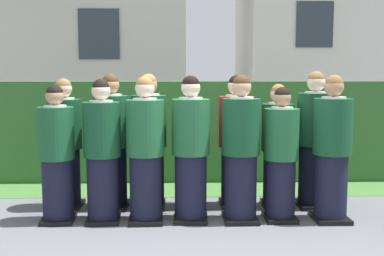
{
  "coord_description": "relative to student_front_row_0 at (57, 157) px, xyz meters",
  "views": [
    {
      "loc": [
        -0.15,
        -5.5,
        1.71
      ],
      "look_at": [
        0.0,
        0.3,
        1.05
      ],
      "focal_mm": 45.45,
      "sensor_mm": 36.0,
      "label": 1
    }
  ],
  "objects": [
    {
      "name": "ground_plane",
      "position": [
        1.56,
        -0.02,
        -0.75
      ],
      "size": [
        60.0,
        60.0,
        0.0
      ],
      "primitive_type": "plane",
      "color": "slate"
    },
    {
      "name": "student_front_row_6",
      "position": [
        3.16,
        -0.04,
        0.05
      ],
      "size": [
        0.44,
        0.49,
        1.69
      ],
      "color": "black",
      "rests_on": "ground"
    },
    {
      "name": "student_in_red_blazer",
      "position": [
        2.13,
        0.59,
        0.05
      ],
      "size": [
        0.44,
        0.49,
        1.68
      ],
      "color": "black",
      "rests_on": "ground"
    },
    {
      "name": "student_rear_row_1",
      "position": [
        0.55,
        0.56,
        0.06
      ],
      "size": [
        0.44,
        0.54,
        1.7
      ],
      "color": "black",
      "rests_on": "ground"
    },
    {
      "name": "student_rear_row_3",
      "position": [
        1.56,
        0.58,
        0.03
      ],
      "size": [
        0.43,
        0.52,
        1.64
      ],
      "color": "black",
      "rests_on": "ground"
    },
    {
      "name": "lawn_strip",
      "position": [
        1.56,
        1.48,
        -0.75
      ],
      "size": [
        9.18,
        0.9,
        0.01
      ],
      "primitive_type": "cube",
      "color": "#477A38",
      "rests_on": "ground"
    },
    {
      "name": "student_front_row_1",
      "position": [
        0.52,
        -0.01,
        0.03
      ],
      "size": [
        0.43,
        0.5,
        1.64
      ],
      "color": "black",
      "rests_on": "ground"
    },
    {
      "name": "student_front_row_0",
      "position": [
        0.0,
        0.0,
        0.0
      ],
      "size": [
        0.41,
        0.51,
        1.58
      ],
      "color": "black",
      "rests_on": "ground"
    },
    {
      "name": "student_rear_row_2",
      "position": [
        1.02,
        0.57,
        0.06
      ],
      "size": [
        0.44,
        0.53,
        1.7
      ],
      "color": "black",
      "rests_on": "ground"
    },
    {
      "name": "hedge",
      "position": [
        1.56,
        2.28,
        0.04
      ],
      "size": [
        9.18,
        0.7,
        1.58
      ],
      "color": "#33662D",
      "rests_on": "ground"
    },
    {
      "name": "student_front_row_3",
      "position": [
        1.54,
        0.0,
        0.05
      ],
      "size": [
        0.44,
        0.53,
        1.68
      ],
      "color": "black",
      "rests_on": "ground"
    },
    {
      "name": "student_front_row_4",
      "position": [
        2.11,
        -0.03,
        0.05
      ],
      "size": [
        0.44,
        0.49,
        1.69
      ],
      "color": "black",
      "rests_on": "ground"
    },
    {
      "name": "student_front_row_5",
      "position": [
        2.58,
        -0.01,
        -0.01
      ],
      "size": [
        0.4,
        0.45,
        1.55
      ],
      "color": "black",
      "rests_on": "ground"
    },
    {
      "name": "student_front_row_2",
      "position": [
        1.02,
        -0.03,
        0.05
      ],
      "size": [
        0.44,
        0.53,
        1.67
      ],
      "color": "black",
      "rests_on": "ground"
    },
    {
      "name": "student_rear_row_5",
      "position": [
        2.65,
        0.56,
        -0.0
      ],
      "size": [
        0.41,
        0.5,
        1.57
      ],
      "color": "black",
      "rests_on": "ground"
    },
    {
      "name": "student_rear_row_6",
      "position": [
        3.12,
        0.54,
        0.08
      ],
      "size": [
        0.45,
        0.54,
        1.73
      ],
      "color": "black",
      "rests_on": "ground"
    },
    {
      "name": "school_building_main",
      "position": [
        5.9,
        8.33,
        2.45
      ],
      "size": [
        5.71,
        4.17,
        6.25
      ],
      "color": "silver",
      "rests_on": "ground"
    },
    {
      "name": "student_rear_row_0",
      "position": [
        -0.04,
        0.58,
        0.03
      ],
      "size": [
        0.43,
        0.52,
        1.64
      ],
      "color": "black",
      "rests_on": "ground"
    },
    {
      "name": "school_building_annex",
      "position": [
        -1.92,
        7.23,
        2.45
      ],
      "size": [
        7.38,
        3.89,
        6.22
      ],
      "color": "beige",
      "rests_on": "ground"
    }
  ]
}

